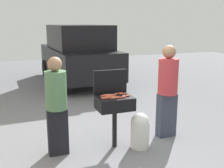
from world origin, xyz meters
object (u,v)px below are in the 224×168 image
object	(u,v)px
hot_dog_4	(123,94)
hot_dog_11	(105,97)
hot_dog_1	(119,93)
propane_tank	(140,130)
person_left	(57,103)
hot_dog_8	(112,97)
hot_dog_2	(114,98)
hot_dog_6	(107,95)
hot_dog_9	(122,97)
hot_dog_5	(113,95)
hot_dog_7	(126,96)
hot_dog_12	(109,96)
hot_dog_3	(115,97)
person_right	(168,88)
hot_dog_10	(104,96)
bbq_grill	(115,105)
parked_minivan	(78,54)
hot_dog_0	(106,98)

from	to	relation	value
hot_dog_4	hot_dog_11	distance (m)	0.39
hot_dog_1	propane_tank	xyz separation A→B (m)	(0.28, -0.31, -0.59)
person_left	hot_dog_8	bearing A→B (deg)	3.13
hot_dog_2	hot_dog_4	size ratio (longest dim) A/B	1.00
hot_dog_6	hot_dog_9	size ratio (longest dim) A/B	1.00
hot_dog_5	hot_dog_6	size ratio (longest dim) A/B	1.00
hot_dog_5	hot_dog_7	distance (m)	0.23
hot_dog_1	hot_dog_7	bearing A→B (deg)	-74.99
hot_dog_5	hot_dog_12	xyz separation A→B (m)	(-0.07, -0.04, 0.00)
hot_dog_2	hot_dog_3	world-z (taller)	same
hot_dog_7	hot_dog_11	size ratio (longest dim) A/B	1.00
hot_dog_4	hot_dog_11	world-z (taller)	same
person_right	hot_dog_8	bearing A→B (deg)	0.49
hot_dog_2	hot_dog_10	xyz separation A→B (m)	(-0.11, 0.20, 0.00)
hot_dog_1	bbq_grill	bearing A→B (deg)	-132.75
parked_minivan	hot_dog_12	bearing A→B (deg)	79.86
hot_dog_2	hot_dog_6	size ratio (longest dim) A/B	1.00
hot_dog_3	hot_dog_5	bearing A→B (deg)	86.81
hot_dog_5	person_right	distance (m)	1.09
hot_dog_3	hot_dog_6	xyz separation A→B (m)	(-0.09, 0.19, 0.00)
hot_dog_0	hot_dog_7	size ratio (longest dim) A/B	1.00
bbq_grill	hot_dog_10	world-z (taller)	hot_dog_10
hot_dog_3	hot_dog_11	world-z (taller)	same
hot_dog_1	hot_dog_11	distance (m)	0.35
hot_dog_6	hot_dog_9	xyz separation A→B (m)	(0.18, -0.24, 0.00)
hot_dog_4	parked_minivan	distance (m)	5.29
hot_dog_2	bbq_grill	bearing A→B (deg)	65.86
hot_dog_2	hot_dog_3	bearing A→B (deg)	43.04
hot_dog_12	hot_dog_9	bearing A→B (deg)	-47.66
hot_dog_0	propane_tank	world-z (taller)	hot_dog_0
hot_dog_2	hot_dog_6	world-z (taller)	same
hot_dog_0	person_left	xyz separation A→B (m)	(-0.77, 0.15, -0.04)
hot_dog_6	hot_dog_2	bearing A→B (deg)	-76.28
hot_dog_0	hot_dog_12	distance (m)	0.16
hot_dog_2	person_left	distance (m)	0.93
hot_dog_3	hot_dog_7	distance (m)	0.20
hot_dog_6	parked_minivan	distance (m)	5.30
hot_dog_10	hot_dog_12	bearing A→B (deg)	-26.74
propane_tank	parked_minivan	bearing A→B (deg)	87.50
hot_dog_6	propane_tank	xyz separation A→B (m)	(0.51, -0.28, -0.59)
hot_dog_3	hot_dog_8	world-z (taller)	same
hot_dog_5	person_right	world-z (taller)	person_right
hot_dog_6	person_left	bearing A→B (deg)	-177.45
bbq_grill	hot_dog_11	xyz separation A→B (m)	(-0.18, -0.03, 0.15)
bbq_grill	hot_dog_2	bearing A→B (deg)	-114.14
hot_dog_4	person_left	bearing A→B (deg)	-179.18
hot_dog_2	hot_dog_8	bearing A→B (deg)	92.62
hot_dog_2	hot_dog_11	xyz separation A→B (m)	(-0.13, 0.09, 0.00)
hot_dog_12	hot_dog_3	bearing A→B (deg)	-63.84
hot_dog_0	propane_tank	size ratio (longest dim) A/B	0.21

